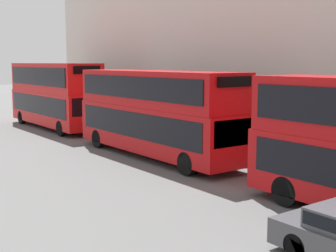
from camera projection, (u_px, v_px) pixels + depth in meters
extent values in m
cylinder|color=black|center=(286.00, 191.00, 15.22)|extent=(0.30, 1.00, 1.00)
cylinder|color=black|center=(328.00, 181.00, 16.53)|extent=(0.30, 1.00, 1.00)
cube|color=#B20C0F|center=(156.00, 128.00, 23.05)|extent=(2.55, 11.06, 2.19)
cube|color=#B20C0F|center=(155.00, 89.00, 22.78)|extent=(2.50, 10.84, 1.72)
cube|color=black|center=(156.00, 123.00, 23.01)|extent=(2.59, 10.18, 1.22)
cube|color=black|center=(155.00, 87.00, 22.77)|extent=(2.59, 10.18, 1.03)
cube|color=black|center=(234.00, 133.00, 18.58)|extent=(2.17, 0.06, 1.09)
cube|color=black|center=(235.00, 82.00, 18.31)|extent=(1.78, 0.06, 0.41)
cylinder|color=black|center=(187.00, 164.00, 19.37)|extent=(0.30, 1.00, 1.00)
cylinder|color=black|center=(227.00, 157.00, 20.68)|extent=(0.30, 1.00, 1.00)
cylinder|color=black|center=(98.00, 139.00, 25.67)|extent=(0.30, 1.00, 1.00)
cylinder|color=black|center=(133.00, 135.00, 26.98)|extent=(0.30, 1.00, 1.00)
cube|color=red|center=(55.00, 107.00, 33.19)|extent=(2.55, 10.63, 2.27)
cube|color=red|center=(54.00, 77.00, 32.90)|extent=(2.50, 10.41, 1.99)
cube|color=black|center=(54.00, 104.00, 33.15)|extent=(2.59, 9.78, 1.27)
cube|color=black|center=(53.00, 76.00, 32.89)|extent=(2.59, 9.78, 1.19)
cube|color=black|center=(88.00, 107.00, 28.90)|extent=(2.17, 0.06, 1.13)
cube|color=black|center=(87.00, 70.00, 28.59)|extent=(1.78, 0.06, 0.48)
cylinder|color=black|center=(61.00, 128.00, 29.69)|extent=(0.30, 1.00, 1.00)
cylinder|color=black|center=(93.00, 126.00, 31.01)|extent=(0.30, 1.00, 1.00)
cylinder|color=black|center=(22.00, 117.00, 35.64)|extent=(0.30, 1.00, 1.00)
cylinder|color=black|center=(50.00, 115.00, 36.95)|extent=(0.30, 1.00, 1.00)
cylinder|color=black|center=(296.00, 246.00, 11.14)|extent=(0.22, 0.64, 0.64)
cylinder|color=black|center=(336.00, 232.00, 12.06)|extent=(0.22, 0.64, 0.64)
cylinder|color=maroon|center=(244.00, 146.00, 21.82)|extent=(0.36, 0.36, 1.54)
sphere|color=tan|center=(244.00, 128.00, 21.70)|extent=(0.22, 0.22, 0.22)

